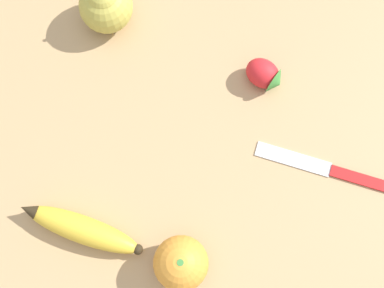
# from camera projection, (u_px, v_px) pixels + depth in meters

# --- Properties ---
(ground_plane) EXTENTS (3.00, 3.00, 0.00)m
(ground_plane) POSITION_uv_depth(u_px,v_px,m) (219.00, 192.00, 0.77)
(ground_plane) COLOR tan
(banana) EXTENTS (0.18, 0.07, 0.04)m
(banana) POSITION_uv_depth(u_px,v_px,m) (81.00, 229.00, 0.74)
(banana) COLOR gold
(banana) RESTS_ON ground_plane
(orange) EXTENTS (0.07, 0.07, 0.07)m
(orange) POSITION_uv_depth(u_px,v_px,m) (181.00, 263.00, 0.71)
(orange) COLOR orange
(orange) RESTS_ON ground_plane
(pear) EXTENTS (0.08, 0.08, 0.10)m
(pear) POSITION_uv_depth(u_px,v_px,m) (106.00, 5.00, 0.79)
(pear) COLOR #B7AD47
(pear) RESTS_ON ground_plane
(strawberry) EXTENTS (0.07, 0.06, 0.04)m
(strawberry) POSITION_uv_depth(u_px,v_px,m) (265.00, 75.00, 0.79)
(strawberry) COLOR red
(strawberry) RESTS_ON ground_plane
(paring_knife) EXTENTS (0.20, 0.05, 0.01)m
(paring_knife) POSITION_uv_depth(u_px,v_px,m) (328.00, 169.00, 0.77)
(paring_knife) COLOR silver
(paring_knife) RESTS_ON ground_plane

